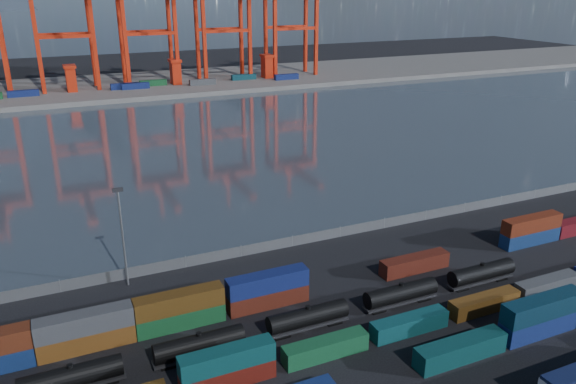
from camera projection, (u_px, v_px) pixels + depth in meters
name	position (u px, v px, depth m)	size (l,w,h in m)	color
ground	(375.00, 325.00, 79.47)	(700.00, 700.00, 0.00)	black
harbor_water	(186.00, 144.00, 169.22)	(700.00, 700.00, 0.00)	#313C47
far_quay	(129.00, 86.00, 258.63)	(700.00, 70.00, 2.00)	#514F4C
container_row_mid	(394.00, 327.00, 76.49)	(140.92, 2.37, 5.05)	#3E4143
container_row_north	(297.00, 285.00, 85.42)	(142.12, 2.54, 5.42)	#100F4D
tanker_string	(199.00, 345.00, 72.05)	(105.18, 2.62, 3.74)	black
waterfront_fence	(292.00, 241.00, 103.06)	(160.12, 0.12, 2.20)	#595B5E
yard_light_mast	(122.00, 232.00, 86.94)	(1.60, 0.40, 16.60)	slate
quay_containers	(107.00, 88.00, 241.18)	(172.58, 10.99, 2.60)	navy
straddle_carriers	(125.00, 74.00, 246.73)	(140.00, 7.00, 11.10)	red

